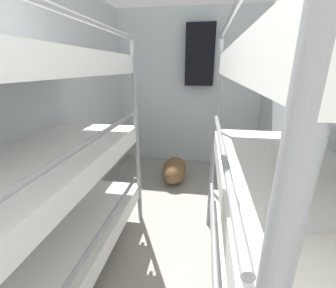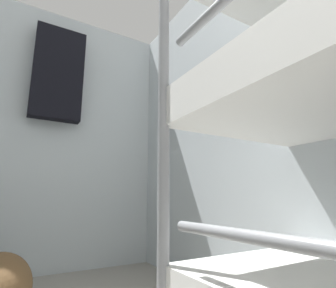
% 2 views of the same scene
% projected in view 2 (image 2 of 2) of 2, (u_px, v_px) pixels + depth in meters
% --- Properties ---
extents(wall_back, '(2.46, 0.06, 2.49)m').
position_uv_depth(wall_back, '(31.00, 131.00, 2.39)').
color(wall_back, silver).
rests_on(wall_back, ground_plane).
extents(hanging_coat, '(0.44, 0.12, 0.90)m').
position_uv_depth(hanging_coat, '(58.00, 74.00, 2.46)').
color(hanging_coat, black).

